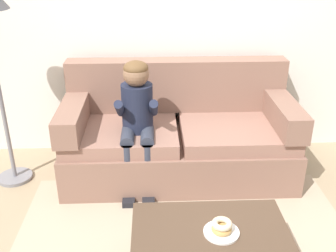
{
  "coord_description": "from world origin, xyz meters",
  "views": [
    {
      "loc": [
        -0.22,
        -2.37,
        1.97
      ],
      "look_at": [
        -0.1,
        0.45,
        0.65
      ],
      "focal_mm": 42.92,
      "sensor_mm": 36.0,
      "label": 1
    }
  ],
  "objects_px": {
    "person_child": "(137,114)",
    "donut": "(222,229)",
    "couch": "(178,137)",
    "coffee_table": "(210,237)",
    "toy_controller": "(250,230)"
  },
  "relations": [
    {
      "from": "coffee_table",
      "to": "toy_controller",
      "type": "relative_size",
      "value": 4.11
    },
    {
      "from": "couch",
      "to": "person_child",
      "type": "xyz_separation_m",
      "value": [
        -0.35,
        -0.21,
        0.32
      ]
    },
    {
      "from": "coffee_table",
      "to": "donut",
      "type": "xyz_separation_m",
      "value": [
        0.06,
        -0.02,
        0.08
      ]
    },
    {
      "from": "couch",
      "to": "donut",
      "type": "bearing_deg",
      "value": -83.4
    },
    {
      "from": "couch",
      "to": "person_child",
      "type": "bearing_deg",
      "value": -149.16
    },
    {
      "from": "person_child",
      "to": "donut",
      "type": "xyz_separation_m",
      "value": [
        0.51,
        -1.18,
        -0.22
      ]
    },
    {
      "from": "coffee_table",
      "to": "toy_controller",
      "type": "xyz_separation_m",
      "value": [
        0.37,
        0.47,
        -0.35
      ]
    },
    {
      "from": "donut",
      "to": "couch",
      "type": "bearing_deg",
      "value": 96.6
    },
    {
      "from": "person_child",
      "to": "donut",
      "type": "bearing_deg",
      "value": -66.38
    },
    {
      "from": "coffee_table",
      "to": "donut",
      "type": "distance_m",
      "value": 0.1
    },
    {
      "from": "couch",
      "to": "person_child",
      "type": "distance_m",
      "value": 0.52
    },
    {
      "from": "couch",
      "to": "donut",
      "type": "distance_m",
      "value": 1.4
    },
    {
      "from": "couch",
      "to": "person_child",
      "type": "height_order",
      "value": "person_child"
    },
    {
      "from": "person_child",
      "to": "couch",
      "type": "bearing_deg",
      "value": 30.84
    },
    {
      "from": "couch",
      "to": "donut",
      "type": "xyz_separation_m",
      "value": [
        0.16,
        -1.39,
        0.1
      ]
    }
  ]
}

